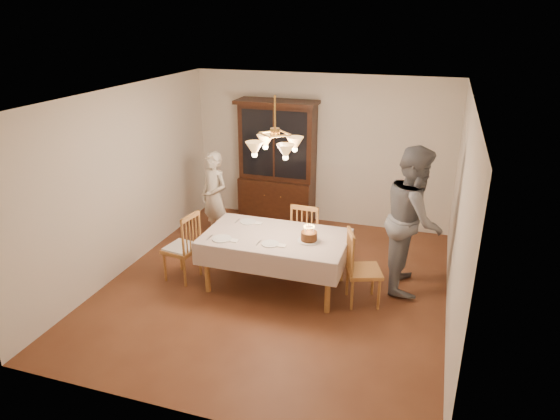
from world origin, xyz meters
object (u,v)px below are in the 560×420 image
(china_hutch, at_px, (277,165))
(chair_far_side, at_px, (307,237))
(dining_table, at_px, (275,241))
(birthday_cake, at_px, (309,237))
(elderly_woman, at_px, (214,197))

(china_hutch, bearing_deg, chair_far_side, -57.56)
(dining_table, bearing_deg, china_hutch, 107.56)
(china_hutch, bearing_deg, dining_table, -72.44)
(chair_far_side, xyz_separation_m, birthday_cake, (0.22, -0.77, 0.38))
(dining_table, height_order, chair_far_side, chair_far_side)
(china_hutch, xyz_separation_m, birthday_cake, (1.18, -2.28, -0.22))
(dining_table, height_order, china_hutch, china_hutch)
(china_hutch, height_order, birthday_cake, china_hutch)
(dining_table, height_order, elderly_woman, elderly_woman)
(dining_table, relative_size, chair_far_side, 1.90)
(chair_far_side, bearing_deg, elderly_woman, 165.13)
(china_hutch, height_order, chair_far_side, china_hutch)
(china_hutch, distance_m, birthday_cake, 2.57)
(dining_table, distance_m, chair_far_side, 0.82)
(dining_table, bearing_deg, birthday_cake, -2.80)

